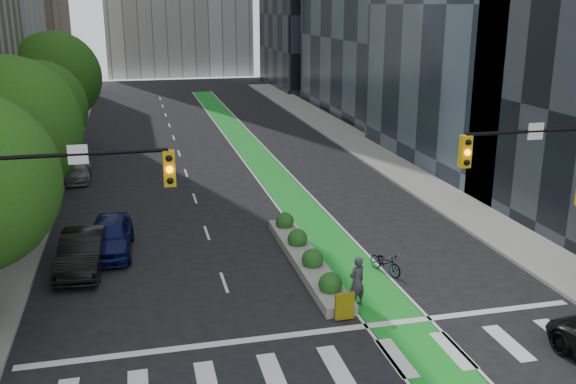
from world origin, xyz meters
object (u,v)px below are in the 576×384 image
median_planter (306,256)px  parked_car_left_mid (83,252)px  bicycle (386,262)px  cyclist (357,282)px  parked_car_left_far (75,169)px  parked_car_left_near (110,236)px

median_planter → parked_car_left_mid: 9.44m
bicycle → median_planter: bearing=129.4°
median_planter → cyclist: bearing=-79.3°
parked_car_left_mid → bicycle: bearing=-11.1°
parked_car_left_mid → parked_car_left_far: parked_car_left_mid is taller
median_planter → parked_car_left_far: 20.10m
cyclist → parked_car_left_near: size_ratio=0.41×
parked_car_left_mid → parked_car_left_far: 15.39m
cyclist → parked_car_left_far: bearing=-84.0°
parked_car_left_far → bicycle: bearing=-54.7°
cyclist → parked_car_left_near: (-9.00, 7.63, -0.16)m
cyclist → parked_car_left_far: cyclist is taller
median_planter → bicycle: bearing=-28.7°
bicycle → parked_car_left_far: bearing=104.4°
median_planter → parked_car_left_near: 8.88m
median_planter → cyclist: 4.36m
parked_car_left_near → parked_car_left_far: size_ratio=1.02×
bicycle → cyclist: (-2.20, -2.60, 0.51)m
median_planter → cyclist: size_ratio=5.27×
bicycle → parked_car_left_far: size_ratio=0.38×
median_planter → cyclist: (0.80, -4.24, 0.60)m
cyclist → parked_car_left_mid: (-10.08, 5.92, -0.17)m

